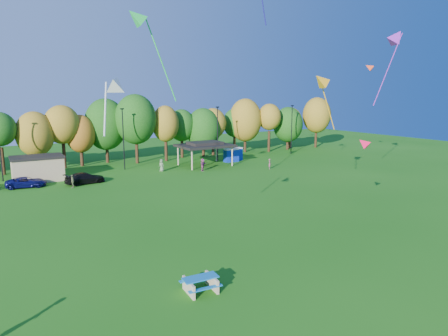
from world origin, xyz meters
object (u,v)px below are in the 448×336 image
car_d (85,178)px  car_c (26,182)px  porta_potties (234,155)px  picnic_table (200,283)px

car_d → car_c: bearing=67.0°
porta_potties → car_c: bearing=-173.6°
porta_potties → picnic_table: 45.19m
porta_potties → car_d: bearing=-168.6°
car_d → picnic_table: bearing=169.6°
picnic_table → car_c: car_c is taller
car_c → car_d: size_ratio=0.93×
porta_potties → car_c: porta_potties is taller
porta_potties → picnic_table: (-25.49, -37.31, -0.59)m
porta_potties → car_d: (-25.17, -5.08, -0.39)m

